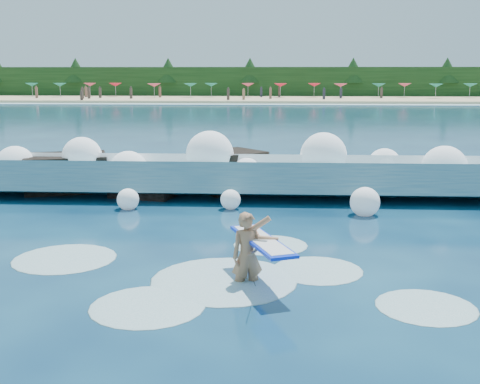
{
  "coord_description": "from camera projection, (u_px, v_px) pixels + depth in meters",
  "views": [
    {
      "loc": [
        2.34,
        -12.53,
        4.09
      ],
      "look_at": [
        1.5,
        2.0,
        1.2
      ],
      "focal_mm": 45.0,
      "sensor_mm": 36.0,
      "label": 1
    }
  ],
  "objects": [
    {
      "name": "rock_cluster",
      "position": [
        140.0,
        177.0,
        21.09
      ],
      "size": [
        8.79,
        3.67,
        1.6
      ],
      "color": "black",
      "rests_on": "ground"
    },
    {
      "name": "surfer_with_board",
      "position": [
        251.0,
        253.0,
        11.73
      ],
      "size": [
        1.39,
        2.91,
        1.74
      ],
      "color": "#A8714E",
      "rests_on": "ground"
    },
    {
      "name": "treeline",
      "position": [
        261.0,
        83.0,
        98.87
      ],
      "size": [
        140.0,
        4.0,
        5.0
      ],
      "primitive_type": "cube",
      "color": "black",
      "rests_on": "ground"
    },
    {
      "name": "beach",
      "position": [
        259.0,
        99.0,
        89.53
      ],
      "size": [
        140.0,
        20.0,
        0.4
      ],
      "primitive_type": "cube",
      "color": "tan",
      "rests_on": "ground"
    },
    {
      "name": "surf_foam",
      "position": [
        213.0,
        276.0,
        12.3
      ],
      "size": [
        9.45,
        5.96,
        0.15
      ],
      "color": "silver",
      "rests_on": "ground"
    },
    {
      "name": "wave_spray",
      "position": [
        237.0,
        163.0,
        20.24
      ],
      "size": [
        15.92,
        4.3,
        2.22
      ],
      "color": "white",
      "rests_on": "ground"
    },
    {
      "name": "ground",
      "position": [
        167.0,
        262.0,
        13.2
      ],
      "size": [
        200.0,
        200.0,
        0.0
      ],
      "primitive_type": "plane",
      "color": "#082342",
      "rests_on": "ground"
    },
    {
      "name": "breaking_wave",
      "position": [
        228.0,
        177.0,
        20.46
      ],
      "size": [
        20.01,
        3.05,
        1.72
      ],
      "color": "teal",
      "rests_on": "ground"
    },
    {
      "name": "beachgoers",
      "position": [
        270.0,
        94.0,
        86.56
      ],
      "size": [
        105.25,
        13.16,
        1.93
      ],
      "color": "#3F332D",
      "rests_on": "ground"
    },
    {
      "name": "wet_band",
      "position": [
        257.0,
        104.0,
        78.79
      ],
      "size": [
        140.0,
        5.0,
        0.08
      ],
      "primitive_type": "cube",
      "color": "silver",
      "rests_on": "ground"
    },
    {
      "name": "beach_umbrellas",
      "position": [
        261.0,
        85.0,
        91.08
      ],
      "size": [
        110.28,
        6.42,
        0.5
      ],
      "color": "red",
      "rests_on": "ground"
    }
  ]
}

